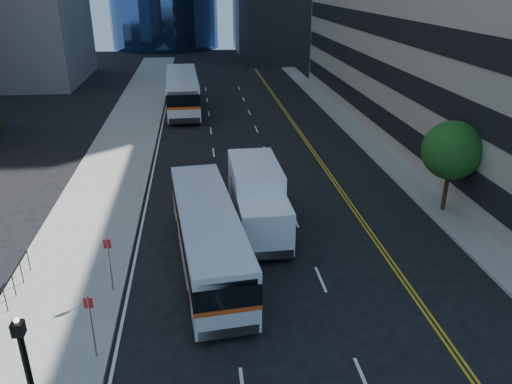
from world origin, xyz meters
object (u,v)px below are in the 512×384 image
at_px(street_tree, 452,151).
at_px(bus_front, 208,235).
at_px(bus_rear, 182,91).
at_px(box_truck, 258,199).

distance_m(street_tree, bus_front, 14.14).
xyz_separation_m(bus_front, bus_rear, (-1.65, 30.18, 0.34)).
bearing_deg(bus_rear, box_truck, -82.93).
height_order(street_tree, bus_rear, street_tree).
bearing_deg(street_tree, box_truck, -174.67).
bearing_deg(street_tree, bus_rear, 120.01).
height_order(bus_rear, box_truck, bus_rear).
bearing_deg(bus_rear, bus_front, -88.85).
distance_m(street_tree, box_truck, 10.90).
height_order(street_tree, bus_front, street_tree).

